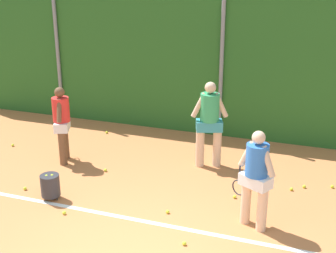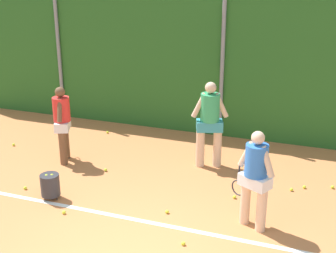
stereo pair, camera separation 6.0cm
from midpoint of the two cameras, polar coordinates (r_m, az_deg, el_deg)
ground_plane at (r=8.52m, az=-0.33°, el=-10.35°), size 24.70×24.70×0.00m
hedge_fence_backdrop at (r=11.66m, az=6.65°, el=7.19°), size 16.05×0.25×3.51m
fence_post_left at (r=13.26m, az=-13.62°, el=9.01°), size 0.10×0.10×3.83m
fence_post_center at (r=11.46m, az=6.48°, el=7.79°), size 0.10×0.10×3.83m
court_baseline_paint at (r=8.13m, az=-1.51°, el=-11.94°), size 11.73×0.10×0.01m
player_foreground_near at (r=7.75m, az=10.59°, el=-5.86°), size 0.75×0.50×1.74m
player_midcourt at (r=10.40m, az=-13.16°, el=0.70°), size 0.47×0.73×1.73m
player_backcourt_far at (r=9.90m, az=4.97°, el=0.82°), size 0.77×0.50×1.91m
ball_hopper at (r=9.05m, az=-14.55°, el=-7.04°), size 0.36×0.36×0.51m
tennis_ball_0 at (r=9.65m, az=-17.44°, el=-7.32°), size 0.07×0.07×0.07m
tennis_ball_1 at (r=7.59m, az=1.79°, el=-14.25°), size 0.07×0.07×0.07m
tennis_ball_2 at (r=9.84m, az=19.49°, el=-7.01°), size 0.07×0.07×0.07m
tennis_ball_3 at (r=9.67m, az=16.32°, el=-7.13°), size 0.07×0.07×0.07m
tennis_ball_4 at (r=8.42m, az=-0.26°, el=-10.50°), size 0.07×0.07×0.07m
tennis_ball_6 at (r=8.60m, az=-12.91°, el=-10.36°), size 0.07×0.07×0.07m
tennis_ball_7 at (r=10.06m, az=-7.92°, el=-5.36°), size 0.07×0.07×0.07m
tennis_ball_8 at (r=12.21m, az=-7.73°, el=-0.71°), size 0.07×0.07×0.07m
tennis_ball_9 at (r=9.00m, az=8.06°, el=-8.59°), size 0.07×0.07×0.07m
tennis_ball_10 at (r=9.82m, az=8.86°, el=-6.09°), size 0.07×0.07×0.07m
tennis_ball_11 at (r=9.50m, az=14.85°, el=-7.49°), size 0.07×0.07×0.07m
tennis_ball_12 at (r=11.91m, az=-18.80°, el=-2.19°), size 0.07×0.07×0.07m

